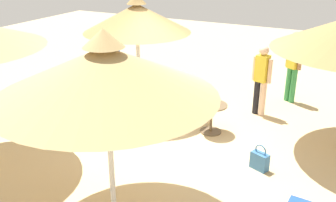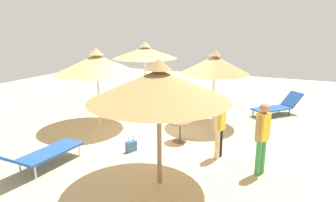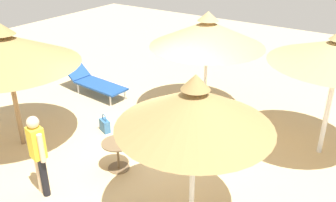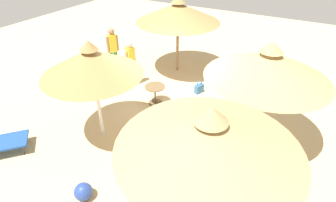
# 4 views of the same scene
# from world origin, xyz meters

# --- Properties ---
(ground) EXTENTS (24.00, 24.00, 0.10)m
(ground) POSITION_xyz_m (0.00, 0.00, -0.05)
(ground) COLOR tan
(parasol_umbrella_near_right) EXTENTS (2.90, 2.90, 2.68)m
(parasol_umbrella_near_right) POSITION_xyz_m (-1.32, 2.80, 2.15)
(parasol_umbrella_near_right) COLOR olive
(parasol_umbrella_near_right) RESTS_ON ground
(parasol_umbrella_center) EXTENTS (2.73, 2.73, 2.60)m
(parasol_umbrella_center) POSITION_xyz_m (2.19, 0.20, 2.09)
(parasol_umbrella_center) COLOR white
(parasol_umbrella_center) RESTS_ON ground
(parasol_umbrella_near_left) EXTENTS (2.30, 2.30, 2.56)m
(parasol_umbrella_near_left) POSITION_xyz_m (-1.28, -1.48, 2.05)
(parasol_umbrella_near_left) COLOR white
(parasol_umbrella_near_left) RESTS_ON ground
(parasol_umbrella_far_right) EXTENTS (2.63, 2.63, 2.67)m
(parasol_umbrella_far_right) POSITION_xyz_m (1.98, -2.71, 2.22)
(parasol_umbrella_far_right) COLOR white
(parasol_umbrella_far_right) RESTS_ON ground
(lounge_chair_edge) EXTENTS (0.81, 2.20, 0.78)m
(lounge_chair_edge) POSITION_xyz_m (1.50, 3.41, 0.39)
(lounge_chair_edge) COLOR #1E478C
(lounge_chair_edge) RESTS_ON ground
(lounge_chair_far_left) EXTENTS (1.81, 1.91, 0.81)m
(lounge_chair_far_left) POSITION_xyz_m (-3.24, -3.51, 0.36)
(lounge_chair_far_left) COLOR #1E478C
(lounge_chair_far_left) RESTS_ON ground
(person_standing_front) EXTENTS (0.27, 0.43, 1.55)m
(person_standing_front) POSITION_xyz_m (-2.15, 1.05, 0.87)
(person_standing_front) COLOR black
(person_standing_front) RESTS_ON ground
(person_standing_back) EXTENTS (0.31, 0.39, 1.68)m
(person_standing_back) POSITION_xyz_m (-3.24, 1.51, 0.95)
(person_standing_back) COLOR #338C4C
(person_standing_back) RESTS_ON ground
(handbag) EXTENTS (0.25, 0.33, 0.46)m
(handbag) POSITION_xyz_m (0.08, 1.66, 0.16)
(handbag) COLOR #336699
(handbag) RESTS_ON ground
(side_table_round) EXTENTS (0.61, 0.61, 0.59)m
(side_table_round) POSITION_xyz_m (-0.85, 0.44, 0.41)
(side_table_round) COLOR brown
(side_table_round) RESTS_ON ground
(beach_ball) EXTENTS (0.36, 0.36, 0.36)m
(beach_ball) POSITION_xyz_m (-0.29, -3.20, 0.18)
(beach_ball) COLOR navy
(beach_ball) RESTS_ON ground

